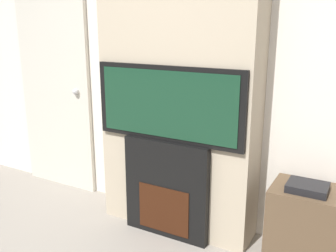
# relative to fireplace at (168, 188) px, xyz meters

# --- Properties ---
(wall_back) EXTENTS (6.00, 0.06, 2.70)m
(wall_back) POSITION_rel_fireplace_xyz_m (0.00, 0.36, 0.97)
(wall_back) COLOR silver
(wall_back) RESTS_ON ground_plane
(chimney_breast) EXTENTS (1.24, 0.33, 2.70)m
(chimney_breast) POSITION_rel_fireplace_xyz_m (0.00, 0.17, 0.97)
(chimney_breast) COLOR tan
(chimney_breast) RESTS_ON ground_plane
(fireplace) EXTENTS (0.70, 0.15, 0.77)m
(fireplace) POSITION_rel_fireplace_xyz_m (0.00, 0.00, 0.00)
(fireplace) COLOR black
(fireplace) RESTS_ON ground_plane
(television) EXTENTS (1.19, 0.07, 0.56)m
(television) POSITION_rel_fireplace_xyz_m (0.00, -0.00, 0.67)
(television) COLOR black
(television) RESTS_ON fireplace
(media_stand) EXTENTS (0.46, 0.37, 0.62)m
(media_stand) POSITION_rel_fireplace_xyz_m (1.00, 0.10, -0.09)
(media_stand) COLOR brown
(media_stand) RESTS_ON ground_plane
(entry_door) EXTENTS (0.87, 0.09, 2.09)m
(entry_door) POSITION_rel_fireplace_xyz_m (-1.44, 0.30, 0.66)
(entry_door) COLOR beige
(entry_door) RESTS_ON ground_plane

